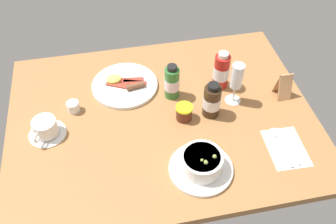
% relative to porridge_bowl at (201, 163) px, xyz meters
% --- Properties ---
extents(ground_plane, '(1.10, 0.84, 0.03)m').
position_rel_porridge_bowl_xyz_m(ground_plane, '(-0.08, 0.26, -0.05)').
color(ground_plane, '#9E6B3D').
extents(porridge_bowl, '(0.21, 0.21, 0.08)m').
position_rel_porridge_bowl_xyz_m(porridge_bowl, '(0.00, 0.00, 0.00)').
color(porridge_bowl, white).
rests_on(porridge_bowl, ground_plane).
extents(cutlery_setting, '(0.13, 0.17, 0.01)m').
position_rel_porridge_bowl_xyz_m(cutlery_setting, '(0.30, 0.03, -0.03)').
color(cutlery_setting, white).
rests_on(cutlery_setting, ground_plane).
extents(coffee_cup, '(0.13, 0.13, 0.07)m').
position_rel_porridge_bowl_xyz_m(coffee_cup, '(-0.48, 0.25, -0.00)').
color(coffee_cup, white).
rests_on(coffee_cup, ground_plane).
extents(creamer_jug, '(0.05, 0.05, 0.05)m').
position_rel_porridge_bowl_xyz_m(creamer_jug, '(-0.39, 0.34, -0.01)').
color(creamer_jug, white).
rests_on(creamer_jug, ground_plane).
extents(wine_glass, '(0.06, 0.06, 0.17)m').
position_rel_porridge_bowl_xyz_m(wine_glass, '(0.20, 0.28, 0.08)').
color(wine_glass, white).
rests_on(wine_glass, ground_plane).
extents(jam_jar, '(0.06, 0.06, 0.06)m').
position_rel_porridge_bowl_xyz_m(jam_jar, '(-0.00, 0.23, -0.01)').
color(jam_jar, '#512213').
rests_on(jam_jar, ground_plane).
extents(sauce_bottle_green, '(0.06, 0.06, 0.15)m').
position_rel_porridge_bowl_xyz_m(sauce_bottle_green, '(-0.02, 0.35, 0.03)').
color(sauce_bottle_green, '#337233').
rests_on(sauce_bottle_green, ground_plane).
extents(sauce_bottle_brown, '(0.06, 0.06, 0.14)m').
position_rel_porridge_bowl_xyz_m(sauce_bottle_brown, '(0.10, 0.23, 0.03)').
color(sauce_bottle_brown, '#382314').
rests_on(sauce_bottle_brown, ground_plane).
extents(sauce_bottle_red, '(0.06, 0.06, 0.16)m').
position_rel_porridge_bowl_xyz_m(sauce_bottle_red, '(0.17, 0.37, 0.04)').
color(sauce_bottle_red, '#B21E19').
rests_on(sauce_bottle_red, ground_plane).
extents(breakfast_plate, '(0.26, 0.26, 0.04)m').
position_rel_porridge_bowl_xyz_m(breakfast_plate, '(-0.19, 0.43, -0.03)').
color(breakfast_plate, white).
rests_on(breakfast_plate, ground_plane).
extents(menu_card, '(0.05, 0.06, 0.11)m').
position_rel_porridge_bowl_xyz_m(menu_card, '(0.39, 0.27, 0.02)').
color(menu_card, tan).
rests_on(menu_card, ground_plane).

